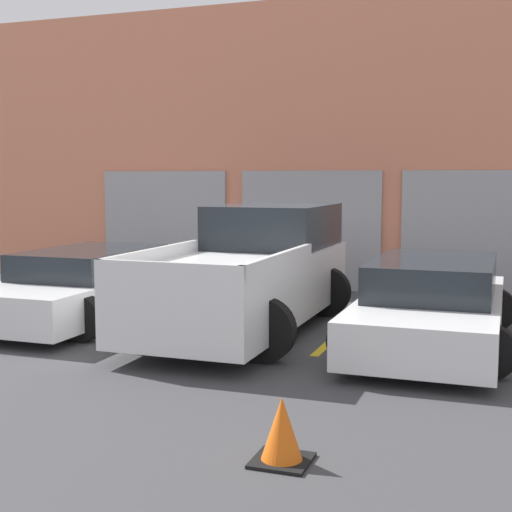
% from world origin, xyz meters
% --- Properties ---
extents(ground_plane, '(28.00, 28.00, 0.00)m').
position_xyz_m(ground_plane, '(0.00, 0.00, 0.00)').
color(ground_plane, '#3D3D3F').
extents(shophouse_building, '(17.60, 0.68, 5.96)m').
position_xyz_m(shophouse_building, '(-0.00, 3.29, 2.93)').
color(shophouse_building, '#D17A5B').
rests_on(shophouse_building, ground).
extents(pickup_truck, '(2.52, 5.18, 1.87)m').
position_xyz_m(pickup_truck, '(0.00, -1.13, 0.87)').
color(pickup_truck, white).
rests_on(pickup_truck, ground).
extents(sedan_white, '(2.23, 4.59, 1.20)m').
position_xyz_m(sedan_white, '(2.75, -1.40, 0.57)').
color(sedan_white, white).
rests_on(sedan_white, ground).
extents(sedan_side, '(2.27, 4.44, 1.15)m').
position_xyz_m(sedan_side, '(-2.75, -1.41, 0.56)').
color(sedan_side, white).
rests_on(sedan_side, ground).
extents(parking_stripe_far_left, '(0.12, 2.20, 0.01)m').
position_xyz_m(parking_stripe_far_left, '(-4.12, -1.44, 0.00)').
color(parking_stripe_far_left, gold).
rests_on(parking_stripe_far_left, ground).
extents(parking_stripe_left, '(0.12, 2.20, 0.01)m').
position_xyz_m(parking_stripe_left, '(-1.37, -1.44, 0.00)').
color(parking_stripe_left, gold).
rests_on(parking_stripe_left, ground).
extents(parking_stripe_centre, '(0.12, 2.20, 0.01)m').
position_xyz_m(parking_stripe_centre, '(1.37, -1.44, 0.00)').
color(parking_stripe_centre, gold).
rests_on(parking_stripe_centre, ground).
extents(traffic_cone, '(0.47, 0.47, 0.55)m').
position_xyz_m(traffic_cone, '(2.03, -5.99, 0.25)').
color(traffic_cone, black).
rests_on(traffic_cone, ground).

